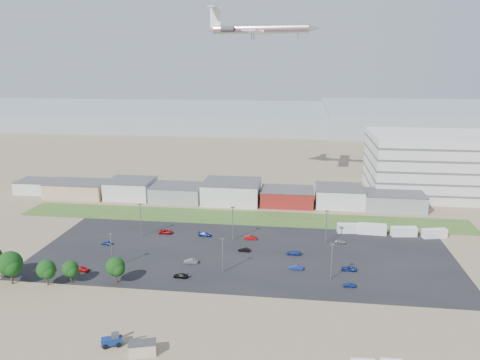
% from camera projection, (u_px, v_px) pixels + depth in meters
% --- Properties ---
extents(ground, '(700.00, 700.00, 0.00)m').
position_uv_depth(ground, '(214.00, 284.00, 117.09)').
color(ground, '#867355').
rests_on(ground, ground).
extents(parking_lot, '(120.00, 50.00, 0.01)m').
position_uv_depth(parking_lot, '(243.00, 254.00, 135.67)').
color(parking_lot, black).
rests_on(parking_lot, ground).
extents(grass_strip, '(160.00, 16.00, 0.02)m').
position_uv_depth(grass_strip, '(241.00, 217.00, 167.05)').
color(grass_strip, '#395B22').
rests_on(grass_strip, ground).
extents(hills_backdrop, '(700.00, 200.00, 9.00)m').
position_uv_depth(hills_backdrop, '(324.00, 119.00, 413.55)').
color(hills_backdrop, gray).
rests_on(hills_backdrop, ground).
extents(building_row, '(170.00, 20.00, 8.00)m').
position_uv_depth(building_row, '(204.00, 191.00, 186.47)').
color(building_row, silver).
rests_on(building_row, ground).
extents(parking_garage, '(80.00, 40.00, 25.00)m').
position_uv_depth(parking_garage, '(469.00, 165.00, 193.88)').
color(parking_garage, silver).
rests_on(parking_garage, ground).
extents(portable_shed, '(5.78, 4.11, 2.63)m').
position_uv_depth(portable_shed, '(143.00, 348.00, 88.67)').
color(portable_shed, beige).
rests_on(portable_shed, ground).
extents(telehandler, '(6.68, 4.29, 2.65)m').
position_uv_depth(telehandler, '(112.00, 340.00, 91.43)').
color(telehandler, navy).
rests_on(telehandler, ground).
extents(box_trailer_a, '(8.16, 3.28, 2.98)m').
position_uv_depth(box_trailer_a, '(350.00, 228.00, 152.00)').
color(box_trailer_a, silver).
rests_on(box_trailer_a, ground).
extents(box_trailer_b, '(8.94, 3.28, 3.30)m').
position_uv_depth(box_trailer_b, '(372.00, 229.00, 150.81)').
color(box_trailer_b, silver).
rests_on(box_trailer_b, ground).
extents(box_trailer_c, '(8.21, 3.51, 2.98)m').
position_uv_depth(box_trailer_c, '(404.00, 232.00, 149.05)').
color(box_trailer_c, silver).
rests_on(box_trailer_c, ground).
extents(box_trailer_d, '(7.94, 4.06, 2.85)m').
position_uv_depth(box_trailer_d, '(434.00, 233.00, 147.68)').
color(box_trailer_d, silver).
rests_on(box_trailer_d, ground).
extents(tree_left, '(6.49, 6.49, 9.74)m').
position_uv_depth(tree_left, '(10.00, 266.00, 116.05)').
color(tree_left, black).
rests_on(tree_left, ground).
extents(tree_mid, '(4.99, 4.99, 7.48)m').
position_uv_depth(tree_mid, '(46.00, 271.00, 115.68)').
color(tree_mid, black).
rests_on(tree_mid, ground).
extents(tree_right, '(4.41, 4.41, 6.62)m').
position_uv_depth(tree_right, '(70.00, 270.00, 117.20)').
color(tree_right, black).
rests_on(tree_right, ground).
extents(tree_near, '(5.09, 5.09, 7.64)m').
position_uv_depth(tree_near, '(116.00, 268.00, 117.06)').
color(tree_near, black).
rests_on(tree_near, ground).
extents(lightpole_front_l, '(1.14, 0.48, 9.72)m').
position_uv_depth(lightpole_front_l, '(112.00, 251.00, 125.34)').
color(lightpole_front_l, slate).
rests_on(lightpole_front_l, ground).
extents(lightpole_front_m, '(1.12, 0.47, 9.54)m').
position_uv_depth(lightpole_front_m, '(223.00, 255.00, 122.59)').
color(lightpole_front_m, slate).
rests_on(lightpole_front_m, ground).
extents(lightpole_front_r, '(1.15, 0.48, 9.73)m').
position_uv_depth(lightpole_front_r, '(332.00, 262.00, 118.45)').
color(lightpole_front_r, slate).
rests_on(lightpole_front_r, ground).
extents(lightpole_back_l, '(1.26, 0.52, 10.70)m').
position_uv_depth(lightpole_back_l, '(141.00, 220.00, 147.85)').
color(lightpole_back_l, slate).
rests_on(lightpole_back_l, ground).
extents(lightpole_back_m, '(1.27, 0.53, 10.83)m').
position_uv_depth(lightpole_back_m, '(233.00, 224.00, 144.61)').
color(lightpole_back_m, slate).
rests_on(lightpole_back_m, ground).
extents(lightpole_back_r, '(1.23, 0.51, 10.46)m').
position_uv_depth(lightpole_back_r, '(326.00, 227.00, 142.23)').
color(lightpole_back_r, slate).
rests_on(lightpole_back_r, ground).
extents(airliner, '(50.51, 37.53, 13.87)m').
position_uv_depth(airliner, '(260.00, 29.00, 185.04)').
color(airliner, silver).
extents(parked_car_0, '(4.21, 2.24, 1.13)m').
position_uv_depth(parked_car_0, '(348.00, 268.00, 124.65)').
color(parked_car_0, navy).
rests_on(parked_car_0, ground).
extents(parked_car_1, '(3.89, 1.70, 1.24)m').
position_uv_depth(parked_car_1, '(296.00, 267.00, 125.18)').
color(parked_car_1, navy).
rests_on(parked_car_1, ground).
extents(parked_car_2, '(3.22, 1.34, 1.09)m').
position_uv_depth(parked_car_2, '(349.00, 285.00, 115.52)').
color(parked_car_2, navy).
rests_on(parked_car_2, ground).
extents(parked_car_3, '(3.99, 1.93, 1.12)m').
position_uv_depth(parked_car_3, '(181.00, 276.00, 120.49)').
color(parked_car_3, black).
rests_on(parked_car_3, ground).
extents(parked_car_4, '(4.01, 1.81, 1.28)m').
position_uv_depth(parked_car_4, '(191.00, 261.00, 128.97)').
color(parked_car_4, '#595B5E').
rests_on(parked_car_4, ground).
extents(parked_car_5, '(3.40, 1.67, 1.12)m').
position_uv_depth(parked_car_5, '(107.00, 243.00, 142.14)').
color(parked_car_5, navy).
rests_on(parked_car_5, ground).
extents(parked_car_6, '(4.51, 2.24, 1.26)m').
position_uv_depth(parked_car_6, '(205.00, 234.00, 149.05)').
color(parked_car_6, navy).
rests_on(parked_car_6, ground).
extents(parked_car_7, '(3.62, 1.62, 1.15)m').
position_uv_depth(parked_car_7, '(244.00, 250.00, 137.03)').
color(parked_car_7, black).
rests_on(parked_car_7, ground).
extents(parked_car_8, '(3.41, 1.61, 1.13)m').
position_uv_depth(parked_car_8, '(340.00, 242.00, 143.14)').
color(parked_car_8, '#A5A5AA').
rests_on(parked_car_8, ground).
extents(parked_car_9, '(4.64, 2.15, 1.29)m').
position_uv_depth(parked_car_9, '(166.00, 232.00, 151.27)').
color(parked_car_9, '#9B0E10').
rests_on(parked_car_9, ground).
extents(parked_car_10, '(4.43, 2.21, 1.24)m').
position_uv_depth(parked_car_10, '(82.00, 269.00, 124.23)').
color(parked_car_10, '#9B0E10').
rests_on(parked_car_10, ground).
extents(parked_car_11, '(3.94, 1.39, 1.30)m').
position_uv_depth(parked_car_11, '(251.00, 238.00, 146.27)').
color(parked_car_11, '#9B0E10').
rests_on(parked_car_11, ground).
extents(parked_car_12, '(4.19, 1.98, 1.18)m').
position_uv_depth(parked_car_12, '(294.00, 253.00, 134.71)').
color(parked_car_12, navy).
rests_on(parked_car_12, ground).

